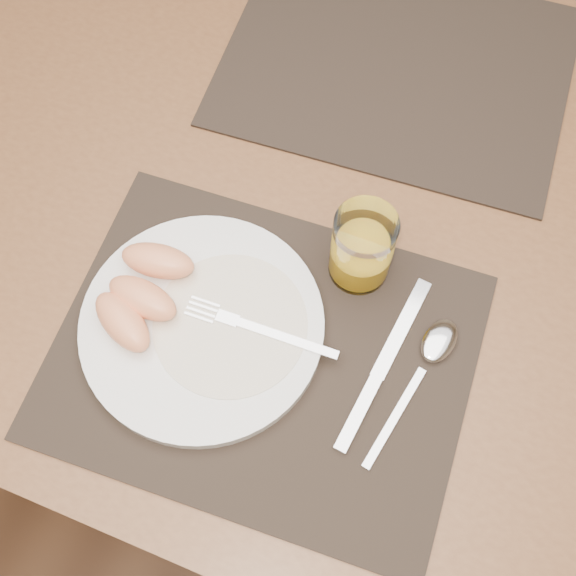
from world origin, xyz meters
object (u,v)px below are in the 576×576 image
at_px(placemat_near, 263,355).
at_px(spoon, 433,352).
at_px(juice_glass, 362,250).
at_px(placemat_far, 396,66).
at_px(fork, 248,325).
at_px(knife, 377,377).
at_px(table, 320,226).
at_px(plate, 202,325).

relative_size(placemat_near, spoon, 2.35).
bearing_deg(juice_glass, placemat_far, 99.78).
height_order(fork, knife, fork).
distance_m(placemat_far, fork, 0.42).
relative_size(table, placemat_near, 3.11).
bearing_deg(table, plate, -106.05).
bearing_deg(fork, placemat_near, -38.19).
relative_size(plate, fork, 1.54).
bearing_deg(juice_glass, placemat_near, -114.25).
height_order(fork, spoon, fork).
height_order(placemat_far, juice_glass, juice_glass).
relative_size(table, juice_glass, 13.40).
bearing_deg(table, knife, -55.59).
xyz_separation_m(placemat_near, juice_glass, (0.06, 0.14, 0.05)).
distance_m(placemat_far, juice_glass, 0.31).
bearing_deg(plate, placemat_far, 79.08).
bearing_deg(fork, knife, 0.53).
bearing_deg(knife, plate, -175.19).
xyz_separation_m(placemat_far, fork, (-0.03, -0.42, 0.02)).
xyz_separation_m(table, juice_glass, (0.07, -0.08, 0.13)).
distance_m(placemat_near, juice_glass, 0.16).
bearing_deg(spoon, placemat_near, -157.97).
height_order(placemat_near, fork, fork).
bearing_deg(plate, juice_glass, 44.48).
height_order(plate, fork, fork).
distance_m(plate, knife, 0.20).
xyz_separation_m(plate, spoon, (0.25, 0.07, -0.00)).
bearing_deg(spoon, plate, -165.11).
bearing_deg(plate, knife, 4.81).
height_order(placemat_near, plate, plate).
relative_size(plate, knife, 1.23).
xyz_separation_m(table, knife, (0.14, -0.20, 0.09)).
xyz_separation_m(placemat_far, knife, (0.11, -0.42, 0.00)).
distance_m(knife, juice_glass, 0.14).
relative_size(placemat_far, plate, 1.67).
bearing_deg(plate, table, 73.95).
relative_size(table, fork, 8.00).
relative_size(table, knife, 6.36).
xyz_separation_m(placemat_far, juice_glass, (0.05, -0.30, 0.05)).
bearing_deg(table, placemat_near, -86.90).
bearing_deg(placemat_near, table, 93.10).
relative_size(placemat_near, plate, 1.67).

